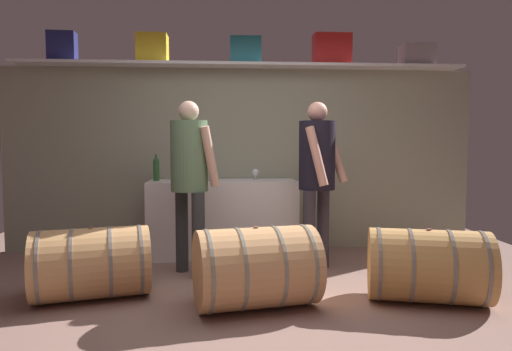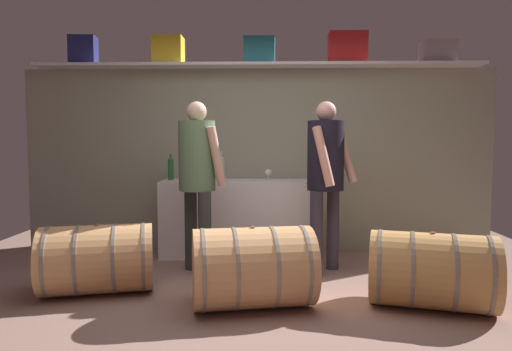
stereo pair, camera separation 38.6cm
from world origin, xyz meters
name	(u,v)px [view 2 (the right image)]	position (x,y,z in m)	size (l,w,h in m)	color
ground_plane	(253,292)	(0.00, 0.54, -0.01)	(6.79, 7.52, 0.02)	#86675C
back_wall_panel	(257,160)	(0.00, 2.16, 1.08)	(5.59, 0.10, 2.17)	gray
high_shelf_board	(257,66)	(0.00, 2.01, 2.19)	(5.14, 0.40, 0.03)	silver
toolcase_navy	(83,51)	(-2.04, 2.01, 2.37)	(0.30, 0.20, 0.33)	navy
toolcase_yellow	(168,51)	(-1.04, 2.01, 2.36)	(0.34, 0.27, 0.32)	yellow
toolcase_teal	(260,51)	(0.03, 2.01, 2.35)	(0.35, 0.30, 0.30)	#23717F
toolcase_red	(347,48)	(1.04, 2.01, 2.38)	(0.43, 0.24, 0.36)	red
toolcase_grey	(438,52)	(2.07, 2.01, 2.33)	(0.37, 0.28, 0.25)	gray
work_cabinet	(236,218)	(-0.24, 1.82, 0.43)	(1.67, 0.56, 0.86)	white
wine_bottle_clear	(222,168)	(-0.39, 1.67, 1.01)	(0.07, 0.07, 0.34)	#AFC0C0
wine_bottle_green	(171,168)	(-0.99, 1.86, 1.00)	(0.07, 0.07, 0.30)	#295D2F
wine_glass	(268,173)	(0.13, 1.86, 0.95)	(0.08, 0.08, 0.13)	white
red_funnel	(194,176)	(-0.70, 1.73, 0.93)	(0.11, 0.11, 0.12)	red
wine_barrel_near	(253,267)	(0.01, 0.13, 0.32)	(1.04, 0.80, 0.65)	tan
wine_barrel_far	(432,271)	(1.42, 0.14, 0.30)	(1.06, 0.82, 0.61)	tan
wine_barrel_flank	(97,259)	(-1.34, 0.43, 0.30)	(1.04, 0.80, 0.60)	tan
winemaker_pouring	(198,169)	(-0.56, 1.09, 1.04)	(0.49, 0.53, 1.70)	#313436
visitor_tasting	(326,168)	(0.70, 1.13, 1.04)	(0.53, 0.55, 1.70)	#322D38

